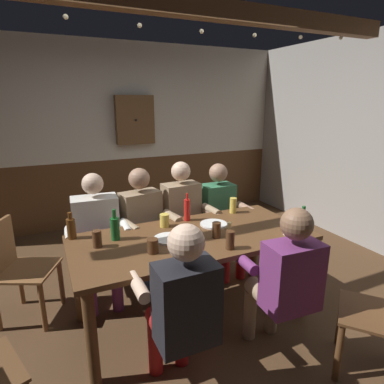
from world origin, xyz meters
The scene contains 28 objects.
ground_plane centered at (0.00, 0.00, 0.00)m, with size 6.30×6.30×0.00m, color #4C331E.
back_wall_upper centered at (0.00, 2.59, 1.82)m, with size 5.25×0.12×1.66m, color beige.
back_wall_wainscot centered at (0.00, 2.59, 0.49)m, with size 5.25×0.12×0.98m, color brown.
ceiling_beam centered at (0.00, 0.36, 2.57)m, with size 4.72×0.14×0.16m, color brown.
dining_table centered at (0.00, -0.08, 0.67)m, with size 1.94×0.90×0.77m.
person_0 centered at (-0.66, 0.60, 0.66)m, with size 0.57×0.55×1.21m.
person_1 centered at (-0.21, 0.60, 0.67)m, with size 0.57×0.56×1.21m.
person_2 centered at (0.22, 0.60, 0.68)m, with size 0.53×0.53×1.24m.
person_3 centered at (0.65, 0.59, 0.65)m, with size 0.49×0.53×1.19m.
person_4 centered at (-0.39, -0.77, 0.66)m, with size 0.50×0.51×1.20m.
person_5 centered at (0.39, -0.76, 0.66)m, with size 0.53×0.54×1.18m.
chair_empty_near_left centered at (-1.34, 0.56, 0.48)m, with size 0.59×0.59×0.88m.
table_candle centered at (0.32, -0.13, 0.81)m, with size 0.04×0.04×0.08m, color #F9E08C.
plate_0 centered at (0.27, 0.06, 0.78)m, with size 0.24×0.24×0.01m, color white.
plate_1 centered at (-0.20, -0.07, 0.78)m, with size 0.24×0.24×0.01m, color white.
bottle_0 centered at (0.11, 0.26, 0.88)m, with size 0.06×0.06×0.26m.
bottle_1 centered at (-0.59, 0.11, 0.87)m, with size 0.07×0.07×0.25m.
bottle_2 centered at (0.91, -0.36, 0.86)m, with size 0.06×0.06×0.21m.
bottle_3 centered at (-0.90, 0.28, 0.86)m, with size 0.07×0.07×0.22m.
pint_glass_0 centered at (0.60, 0.27, 0.85)m, with size 0.07×0.07×0.15m, color #E5C64C.
pint_glass_1 centered at (-0.74, 0.03, 0.84)m, with size 0.07×0.07×0.13m, color #4C2D19.
pint_glass_2 centered at (0.72, -0.39, 0.85)m, with size 0.07×0.07×0.16m, color white.
pint_glass_3 centered at (0.15, -0.42, 0.84)m, with size 0.07×0.07×0.14m, color #4C2D19.
pint_glass_4 centered at (-0.14, 0.20, 0.83)m, with size 0.08×0.08×0.11m, color #E5C64C.
pint_glass_5 centered at (0.16, -0.19, 0.83)m, with size 0.07×0.07×0.13m, color #4C2D19.
pint_glass_6 centered at (-0.39, -0.24, 0.82)m, with size 0.08×0.08×0.11m, color #4C2D19.
wall_dart_cabinet centered at (0.25, 2.46, 1.56)m, with size 0.56×0.15×0.70m.
string_lights centered at (0.00, 0.31, 2.41)m, with size 3.71×0.04×0.10m.
Camera 1 is at (-1.05, -2.33, 1.84)m, focal length 30.62 mm.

